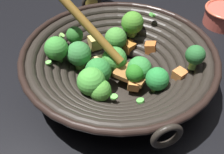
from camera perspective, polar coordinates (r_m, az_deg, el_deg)
The scene contains 3 objects.
ground_plane at distance 0.61m, azimuth 1.37°, elevation -1.10°, with size 4.00×4.00×0.00m, color black.
wok at distance 0.57m, azimuth 1.29°, elevation 3.28°, with size 0.44×0.41×0.21m.
prep_bowl at distance 0.85m, azimuth 22.95°, elevation 12.05°, with size 0.12×0.12×0.05m.
Camera 1 is at (0.39, -0.18, 0.43)m, focal length 42.67 mm.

